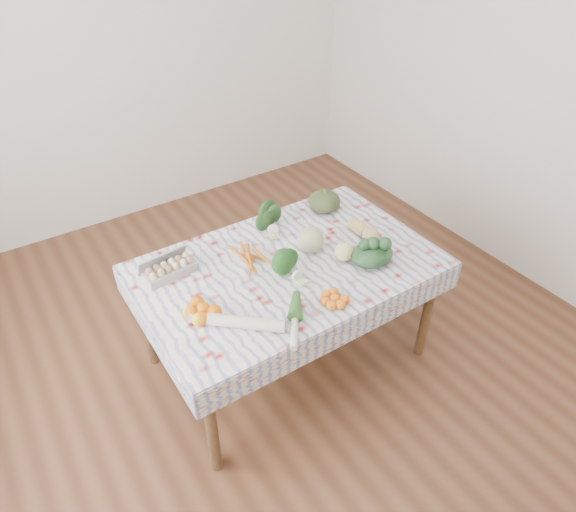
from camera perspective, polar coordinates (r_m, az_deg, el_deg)
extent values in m
plane|color=#54311D|center=(3.41, 0.00, -11.05)|extent=(4.50, 4.50, 0.00)
cube|color=white|center=(4.48, -17.18, 20.87)|extent=(4.00, 0.04, 2.80)
cube|color=brown|center=(2.91, 0.00, -1.41)|extent=(1.60, 1.00, 0.04)
cylinder|color=brown|center=(2.68, -8.51, -18.24)|extent=(0.06, 0.06, 0.71)
cylinder|color=brown|center=(3.30, 15.21, -6.04)|extent=(0.06, 0.06, 0.71)
cylinder|color=brown|center=(3.24, -15.50, -6.99)|extent=(0.06, 0.06, 0.71)
cylinder|color=brown|center=(3.77, 5.73, 1.47)|extent=(0.06, 0.06, 0.71)
cube|color=white|center=(2.89, 0.00, -1.01)|extent=(1.66, 1.06, 0.01)
cube|color=#9C9C98|center=(2.86, -12.91, -1.53)|extent=(0.30, 0.15, 0.08)
cube|color=#C96716|center=(2.90, -4.18, -0.34)|extent=(0.23, 0.22, 0.04)
ellipsoid|color=#1C3C18|center=(3.12, -1.95, 4.04)|extent=(0.22, 0.20, 0.16)
ellipsoid|color=#3B4C25|center=(3.33, 4.05, 6.11)|extent=(0.24, 0.24, 0.14)
sphere|color=#A2B478|center=(2.95, 2.52, 1.82)|extent=(0.18, 0.18, 0.15)
ellipsoid|color=tan|center=(3.11, 8.47, 2.93)|extent=(0.10, 0.22, 0.10)
cube|color=orange|center=(2.58, -9.40, -5.87)|extent=(0.31, 0.31, 0.08)
ellipsoid|color=#1D521A|center=(2.76, 0.35, -1.37)|extent=(0.17, 0.17, 0.12)
cube|color=orange|center=(2.64, 5.23, -4.65)|extent=(0.21, 0.21, 0.05)
sphere|color=#F1E084|center=(2.91, 6.25, 0.46)|extent=(0.12, 0.12, 0.11)
ellipsoid|color=#19371B|center=(2.91, 9.33, 0.18)|extent=(0.29, 0.25, 0.11)
cylinder|color=beige|center=(2.50, -5.00, -7.36)|extent=(0.36, 0.33, 0.06)
cylinder|color=silver|center=(2.52, 0.79, -7.28)|extent=(0.24, 0.31, 0.04)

